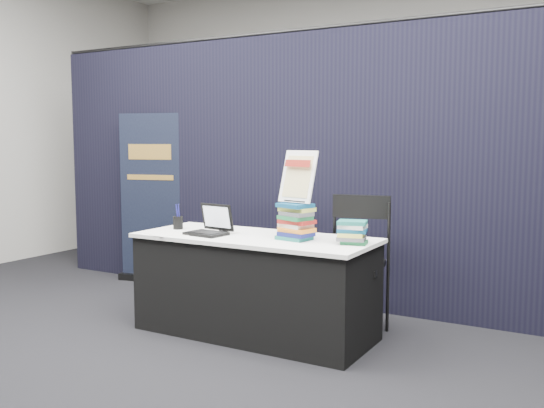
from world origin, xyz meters
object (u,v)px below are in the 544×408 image
(book_stack_tall, at_px, (296,222))
(pullup_banner, at_px, (152,208))
(laptop, at_px, (209,227))
(stacking_chair, at_px, (352,258))
(display_table, at_px, (255,285))
(info_sign, at_px, (298,177))
(book_stack_short, at_px, (353,233))

(book_stack_tall, xyz_separation_m, pullup_banner, (-2.17, 0.95, -0.11))
(laptop, relative_size, stacking_chair, 0.30)
(display_table, bearing_deg, info_sign, 4.21)
(book_stack_tall, distance_m, info_sign, 0.32)
(laptop, distance_m, pullup_banner, 1.82)
(laptop, bearing_deg, info_sign, 17.82)
(display_table, xyz_separation_m, info_sign, (0.35, 0.03, 0.82))
(laptop, height_order, book_stack_tall, book_stack_tall)
(display_table, relative_size, info_sign, 4.66)
(laptop, bearing_deg, stacking_chair, 33.43)
(laptop, distance_m, book_stack_short, 1.12)
(display_table, bearing_deg, pullup_banner, 152.51)
(book_stack_tall, bearing_deg, stacking_chair, 54.14)
(display_table, height_order, pullup_banner, pullup_banner)
(display_table, xyz_separation_m, stacking_chair, (0.62, 0.37, 0.20))
(book_stack_short, relative_size, pullup_banner, 0.12)
(display_table, relative_size, pullup_banner, 1.04)
(book_stack_tall, relative_size, pullup_banner, 0.15)
(book_stack_tall, distance_m, pullup_banner, 2.37)
(info_sign, bearing_deg, book_stack_tall, -78.53)
(display_table, height_order, info_sign, info_sign)
(book_stack_tall, relative_size, stacking_chair, 0.25)
(book_stack_short, xyz_separation_m, info_sign, (-0.43, -0.00, 0.37))
(info_sign, relative_size, pullup_banner, 0.22)
(display_table, distance_m, pullup_banner, 2.09)
(book_stack_short, relative_size, info_sign, 0.56)
(display_table, bearing_deg, book_stack_tall, -0.83)
(book_stack_tall, distance_m, stacking_chair, 0.56)
(laptop, xyz_separation_m, stacking_chair, (0.96, 0.48, -0.23))
(display_table, height_order, laptop, laptop)
(display_table, distance_m, stacking_chair, 0.75)
(display_table, relative_size, laptop, 5.70)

